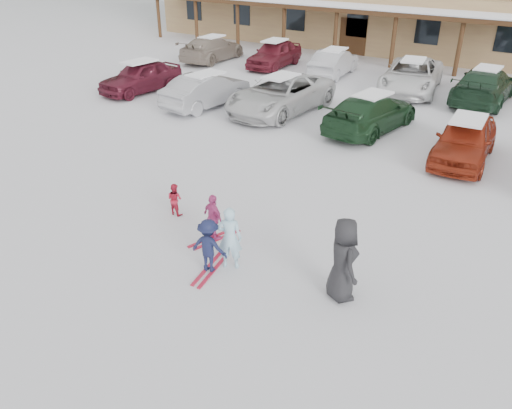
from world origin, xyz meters
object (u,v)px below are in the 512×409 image
Objects in this scene: adult_skier at (230,238)px; parked_car_0 at (141,77)px; child_navy at (209,246)px; bystander_dark at (343,260)px; parked_car_3 at (371,113)px; parked_car_8 at (274,54)px; parked_car_2 at (281,94)px; parked_car_11 at (485,86)px; toddler_red at (175,199)px; parked_car_7 at (212,49)px; parked_car_4 at (465,140)px; parked_car_1 at (206,90)px; child_magenta at (214,218)px; parked_car_9 at (334,63)px; parked_car_10 at (411,76)px.

adult_skier is 0.36× the size of parked_car_0.
child_navy is 2.95m from bystander_dark.
parked_car_8 reaches higher than parked_car_3.
parked_car_2 is 1.05× the size of parked_car_11.
bystander_dark reaches higher than adult_skier.
parked_car_7 reaches higher than toddler_red.
adult_skier reaches higher than parked_car_0.
parked_car_4 is at bearing 151.79° from parked_car_7.
bystander_dark reaches higher than parked_car_4.
parked_car_11 is at bearing -106.14° from toddler_red.
parked_car_8 is at bearing -11.35° from bystander_dark.
adult_skier reaches higher than child_navy.
parked_car_0 is 0.77× the size of parked_car_2.
parked_car_2 is (-4.72, 10.81, 0.13)m from child_navy.
bystander_dark is at bearing -58.59° from parked_car_8.
adult_skier reaches higher than parked_car_1.
parked_car_11 is at bearing -83.43° from child_magenta.
parked_car_2 is at bearing 12.89° from parked_car_0.
child_navy is at bearing 140.45° from child_magenta.
toddler_red is 19.12m from parked_car_7.
adult_skier is 18.48m from parked_car_9.
parked_car_8 is at bearing -174.45° from parked_car_7.
adult_skier is at bearing -139.07° from child_navy.
parked_car_1 reaches higher than child_navy.
bystander_dark is at bearing -49.15° from parked_car_2.
parked_car_10 is at bearing -33.23° from bystander_dark.
parked_car_10 reaches higher than parked_car_4.
child_navy is at bearing 101.64° from parked_car_9.
bystander_dark is 8.90m from parked_car_4.
parked_car_8 reaches higher than child_navy.
child_navy is 10.76m from parked_car_3.
toddler_red is 12.66m from parked_car_0.
parked_car_4 is 8.56m from parked_car_10.
parked_car_1 is 3.32m from parked_car_2.
adult_skier is at bearing -110.83° from parked_car_4.
parked_car_7 is (-12.68, 16.08, 0.10)m from child_magenta.
adult_skier reaches higher than parked_car_9.
parked_car_9 is at bearing 57.01° from parked_car_0.
child_navy is at bearing 83.11° from parked_car_11.
parked_car_0 is (-11.97, 9.81, 0.08)m from child_navy.
parked_car_7 is (-5.56, 7.49, -0.01)m from parked_car_1.
bystander_dark reaches higher than parked_car_1.
parked_car_3 is 1.15× the size of parked_car_4.
parked_car_7 is 12.24m from parked_car_10.
child_magenta is 11.15m from parked_car_1.
adult_skier reaches higher than parked_car_10.
parked_car_10 is at bearing 175.92° from parked_car_7.
bystander_dark is 20.97m from parked_car_8.
toddler_red is 0.16× the size of parked_car_10.
parked_car_1 is 0.89× the size of parked_car_7.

